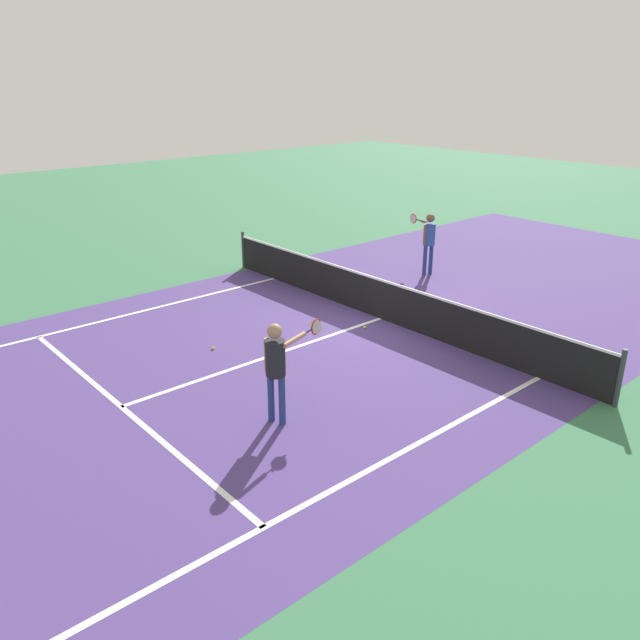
{
  "coord_description": "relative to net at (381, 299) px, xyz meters",
  "views": [
    {
      "loc": [
        9.45,
        -10.11,
        5.32
      ],
      "look_at": [
        1.08,
        -2.82,
        1.0
      ],
      "focal_mm": 35.52,
      "sensor_mm": 36.0,
      "label": 1
    }
  ],
  "objects": [
    {
      "name": "line_sideline_left",
      "position": [
        -4.11,
        -5.95,
        -0.49
      ],
      "size": [
        0.1,
        11.89,
        0.01
      ],
      "primitive_type": "cube",
      "color": "white",
      "rests_on": "ground_plane"
    },
    {
      "name": "tennis_ball_near_net",
      "position": [
        0.21,
        -0.72,
        -0.46
      ],
      "size": [
        0.07,
        0.07,
        0.07
      ],
      "primitive_type": "sphere",
      "color": "#CCE033",
      "rests_on": "ground_plane"
    },
    {
      "name": "court_surface_inbounds",
      "position": [
        0.0,
        0.0,
        -0.49
      ],
      "size": [
        10.62,
        24.4,
        0.0
      ],
      "primitive_type": "cube",
      "color": "#4C387A",
      "rests_on": "ground_plane"
    },
    {
      "name": "ground_plane",
      "position": [
        0.0,
        0.0,
        -0.49
      ],
      "size": [
        60.0,
        60.0,
        0.0
      ],
      "primitive_type": "plane",
      "color": "#38724C"
    },
    {
      "name": "line_center_service",
      "position": [
        0.0,
        -3.2,
        -0.49
      ],
      "size": [
        0.1,
        6.4,
        0.01
      ],
      "primitive_type": "cube",
      "color": "white",
      "rests_on": "ground_plane"
    },
    {
      "name": "tennis_ball_mid_court",
      "position": [
        -1.04,
        -3.91,
        -0.46
      ],
      "size": [
        0.07,
        0.07,
        0.07
      ],
      "primitive_type": "sphere",
      "color": "#CCE033",
      "rests_on": "ground_plane"
    },
    {
      "name": "line_sideline_right",
      "position": [
        4.11,
        -5.95,
        -0.49
      ],
      "size": [
        0.1,
        11.89,
        0.01
      ],
      "primitive_type": "cube",
      "color": "white",
      "rests_on": "ground_plane"
    },
    {
      "name": "line_service_near",
      "position": [
        0.0,
        -6.4,
        -0.49
      ],
      "size": [
        8.22,
        0.1,
        0.01
      ],
      "primitive_type": "cube",
      "color": "white",
      "rests_on": "ground_plane"
    },
    {
      "name": "net",
      "position": [
        0.0,
        0.0,
        0.0
      ],
      "size": [
        11.21,
        0.09,
        1.07
      ],
      "color": "#33383D",
      "rests_on": "ground_plane"
    },
    {
      "name": "player_near",
      "position": [
        2.16,
        -4.66,
        0.59
      ],
      "size": [
        0.43,
        1.24,
        1.73
      ],
      "color": "navy",
      "rests_on": "ground_plane"
    },
    {
      "name": "player_far",
      "position": [
        -1.59,
        3.55,
        0.6
      ],
      "size": [
        1.19,
        0.66,
        1.74
      ],
      "color": "navy",
      "rests_on": "ground_plane"
    }
  ]
}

